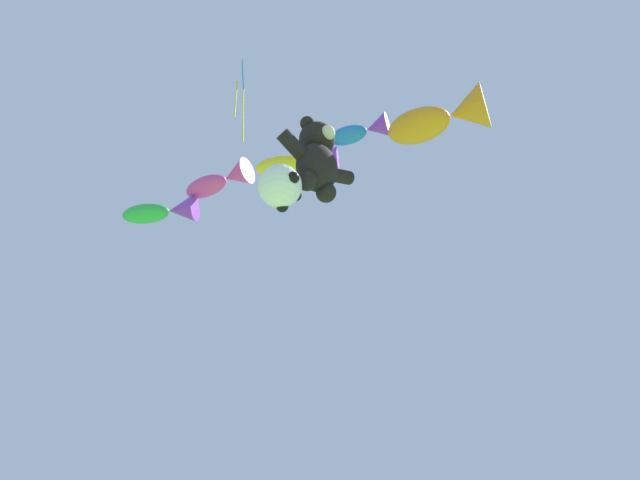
% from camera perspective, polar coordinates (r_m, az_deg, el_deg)
% --- Properties ---
extents(teddy_bear_kite, '(2.06, 0.91, 2.09)m').
position_cam_1_polar(teddy_bear_kite, '(13.32, -0.27, 7.47)').
color(teddy_bear_kite, black).
extents(soccer_ball_kite, '(0.96, 0.95, 0.88)m').
position_cam_1_polar(soccer_ball_kite, '(12.22, -3.65, 4.93)').
color(soccer_ball_kite, white).
extents(fish_kite_tangerine, '(1.93, 2.64, 1.14)m').
position_cam_1_polar(fish_kite_tangerine, '(15.74, 11.18, 10.88)').
color(fish_kite_tangerine, orange).
extents(fish_kite_cobalt, '(1.23, 1.69, 0.64)m').
position_cam_1_polar(fish_kite_cobalt, '(16.50, 3.92, 9.90)').
color(fish_kite_cobalt, blue).
extents(fish_kite_goldfin, '(1.93, 2.14, 0.76)m').
position_cam_1_polar(fish_kite_goldfin, '(16.61, -1.59, 6.93)').
color(fish_kite_goldfin, yellow).
extents(fish_kite_magenta, '(1.33, 2.14, 0.76)m').
position_cam_1_polar(fish_kite_magenta, '(17.50, -9.03, 5.39)').
color(fish_kite_magenta, '#E53F9E').
extents(fish_kite_emerald, '(1.85, 2.10, 0.76)m').
position_cam_1_polar(fish_kite_emerald, '(18.00, -14.08, 2.53)').
color(fish_kite_emerald, green).
extents(diamond_kite, '(0.58, 0.71, 2.70)m').
position_cam_1_polar(diamond_kite, '(14.71, -7.14, 13.95)').
color(diamond_kite, blue).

